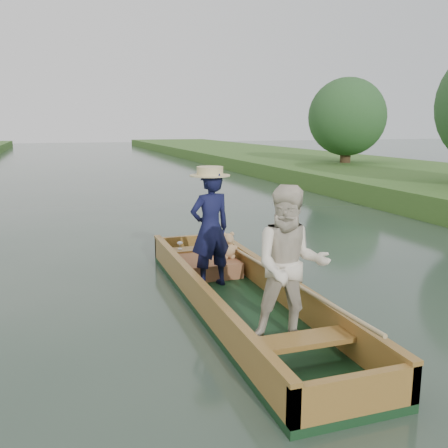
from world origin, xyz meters
name	(u,v)px	position (x,y,z in m)	size (l,w,h in m)	color
ground	(240,310)	(0.00, 0.00, 0.00)	(120.00, 120.00, 0.00)	#283D30
trees_far	(159,116)	(0.84, 8.83, 2.44)	(22.70, 12.33, 4.42)	#47331E
punt	(245,271)	(0.01, -0.13, 0.53)	(1.12, 5.00, 1.66)	#133319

